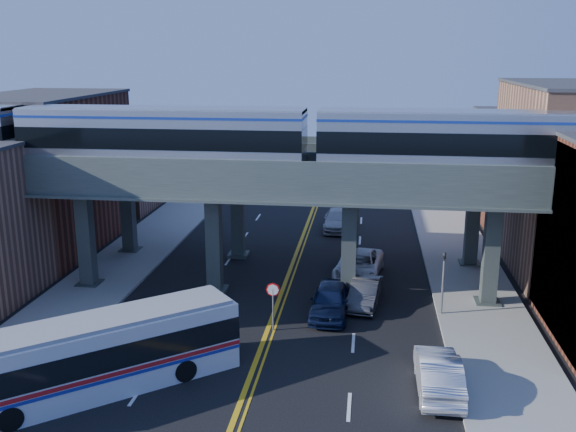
% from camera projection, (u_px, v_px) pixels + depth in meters
% --- Properties ---
extents(ground, '(120.00, 120.00, 0.00)m').
position_uv_depth(ground, '(258.00, 356.00, 30.70)').
color(ground, black).
rests_on(ground, ground).
extents(sidewalk_west, '(5.00, 70.00, 0.16)m').
position_uv_depth(sidewalk_west, '(110.00, 274.00, 41.69)').
color(sidewalk_west, gray).
rests_on(sidewalk_west, ground).
extents(sidewalk_east, '(5.00, 70.00, 0.16)m').
position_uv_depth(sidewalk_east, '(473.00, 290.00, 38.88)').
color(sidewalk_east, gray).
rests_on(sidewalk_east, ground).
extents(building_west_b, '(8.00, 14.00, 11.00)m').
position_uv_depth(building_west_b, '(46.00, 173.00, 46.95)').
color(building_west_b, brown).
rests_on(building_west_b, ground).
extents(building_west_c, '(8.00, 10.00, 8.00)m').
position_uv_depth(building_west_c, '(115.00, 163.00, 59.82)').
color(building_west_c, '#9D6D51').
rests_on(building_west_c, ground).
extents(building_east_b, '(8.00, 14.00, 12.00)m').
position_uv_depth(building_east_b, '(574.00, 178.00, 42.30)').
color(building_east_b, '#9D6D51').
rests_on(building_east_b, ground).
extents(building_east_c, '(8.00, 10.00, 9.00)m').
position_uv_depth(building_east_c, '(527.00, 167.00, 55.16)').
color(building_east_c, brown).
rests_on(building_east_c, ground).
extents(mural_panel, '(0.10, 9.50, 9.50)m').
position_uv_depth(mural_panel, '(561.00, 248.00, 31.57)').
color(mural_panel, teal).
rests_on(mural_panel, ground).
extents(elevated_viaduct_near, '(52.00, 3.60, 7.40)m').
position_uv_depth(elevated_viaduct_near, '(280.00, 189.00, 36.77)').
color(elevated_viaduct_near, '#3C4542').
rests_on(elevated_viaduct_near, ground).
extents(elevated_viaduct_far, '(52.00, 3.60, 7.40)m').
position_uv_depth(elevated_viaduct_far, '(295.00, 168.00, 43.49)').
color(elevated_viaduct_far, '#3C4542').
rests_on(elevated_viaduct_far, ground).
extents(transit_train, '(50.66, 3.18, 3.71)m').
position_uv_depth(transit_train, '(163.00, 136.00, 36.86)').
color(transit_train, black).
rests_on(transit_train, elevated_viaduct_near).
extents(stop_sign, '(0.76, 0.09, 2.63)m').
position_uv_depth(stop_sign, '(273.00, 299.00, 33.11)').
color(stop_sign, slate).
rests_on(stop_sign, ground).
extents(traffic_signal, '(0.15, 0.18, 4.10)m').
position_uv_depth(traffic_signal, '(443.00, 277.00, 34.76)').
color(traffic_signal, slate).
rests_on(traffic_signal, ground).
extents(transit_bus, '(11.05, 9.73, 3.11)m').
position_uv_depth(transit_bus, '(99.00, 356.00, 27.27)').
color(transit_bus, silver).
rests_on(transit_bus, ground).
extents(car_lane_a, '(2.23, 5.14, 1.73)m').
position_uv_depth(car_lane_a, '(330.00, 300.00, 35.30)').
color(car_lane_a, '#0E1634').
rests_on(car_lane_a, ground).
extents(car_lane_b, '(2.12, 4.66, 1.48)m').
position_uv_depth(car_lane_b, '(365.00, 293.00, 36.69)').
color(car_lane_b, '#313234').
rests_on(car_lane_b, ground).
extents(car_lane_c, '(3.42, 6.29, 1.67)m').
position_uv_depth(car_lane_c, '(359.00, 265.00, 41.07)').
color(car_lane_c, silver).
rests_on(car_lane_c, ground).
extents(car_lane_d, '(2.20, 5.31, 1.54)m').
position_uv_depth(car_lane_d, '(337.00, 220.00, 52.41)').
color(car_lane_d, '#A8A9AD').
rests_on(car_lane_d, ground).
extents(car_parked_curb, '(1.81, 5.10, 1.68)m').
position_uv_depth(car_parked_curb, '(438.00, 373.00, 27.36)').
color(car_parked_curb, '#B9B9BE').
rests_on(car_parked_curb, ground).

